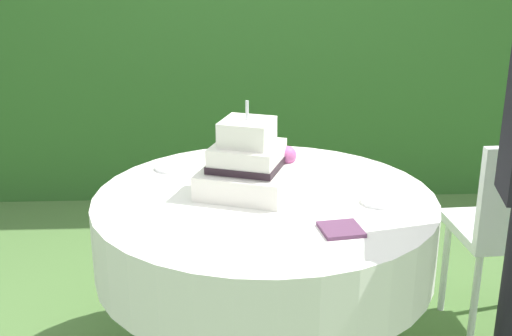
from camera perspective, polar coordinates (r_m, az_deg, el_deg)
cake_table at (r=2.48m, az=0.74°, el=-5.45°), size 1.24×1.24×0.74m
wedding_cake at (r=2.43m, az=-0.67°, el=0.29°), size 0.40×0.40×0.34m
serving_plate_near at (r=2.72m, az=-7.32°, el=0.03°), size 0.13×0.13×0.01m
serving_plate_far at (r=2.40m, az=10.43°, el=-2.84°), size 0.13×0.13×0.01m
serving_plate_left at (r=2.87m, az=2.81°, el=1.23°), size 0.11×0.11×0.01m
napkin_stack at (r=2.16m, az=7.28°, el=-5.22°), size 0.15×0.15×0.01m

